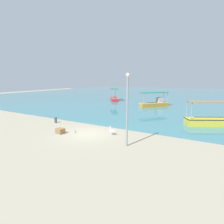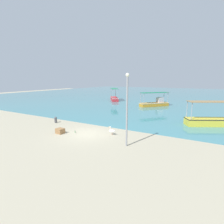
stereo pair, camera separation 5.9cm
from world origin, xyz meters
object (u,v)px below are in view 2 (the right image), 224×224
Objects in this scene: fishing_boat_far_left at (209,120)px; cargo_crate at (60,131)px; pelican at (112,131)px; lamp_post at (127,106)px; fishing_boat_near_right at (155,103)px; glass_bottle at (75,132)px; fishing_boat_near_left at (114,98)px; mooring_bollard at (56,120)px.

fishing_boat_far_left is 16.17m from cargo_crate.
lamp_post is at bearing -37.93° from pelican.
fishing_boat_near_right is 19.33m from pelican.
fishing_boat_near_right is at bearing 84.71° from glass_bottle.
glass_bottle is at bearing 36.47° from cargo_crate.
fishing_boat_near_left is 25.31m from fishing_boat_far_left.
fishing_boat_near_right is 0.96× the size of lamp_post.
fishing_boat_near_right is at bearing 70.43° from mooring_bollard.
mooring_bollard reaches higher than glass_bottle.
pelican is 2.97× the size of glass_bottle.
cargo_crate is at bearing -139.98° from fishing_boat_far_left.
fishing_boat_near_left is at bearing 107.68° from cargo_crate.
lamp_post is (14.96, -25.06, 2.57)m from fishing_boat_near_left.
lamp_post is at bearing -13.46° from mooring_bollard.
lamp_post is 6.55m from glass_bottle.
fishing_boat_far_left is at bearing -36.10° from fishing_boat_near_left.
fishing_boat_near_right reaches higher than mooring_bollard.
lamp_post reaches higher than pelican.
fishing_boat_near_left is 26.43m from pelican.
fishing_boat_far_left is at bearing 40.02° from cargo_crate.
fishing_boat_near_right is 7.17× the size of cargo_crate.
pelican is at bearing 142.07° from lamp_post.
fishing_boat_far_left is 19.68× the size of glass_bottle.
fishing_boat_far_left is 6.63× the size of pelican.
cargo_crate is 2.77× the size of glass_bottle.
pelican is at bearing -85.50° from fishing_boat_near_right.
mooring_bollard is 2.70× the size of glass_bottle.
fishing_boat_far_left is at bearing -49.49° from fishing_boat_near_right.
lamp_post is 11.12m from mooring_bollard.
fishing_boat_near_right reaches higher than pelican.
lamp_post is 20.65× the size of glass_bottle.
fishing_boat_near_right is at bearing 81.93° from cargo_crate.
cargo_crate is at bearing -37.54° from mooring_bollard.
cargo_crate is at bearing -72.32° from fishing_boat_near_left.
pelican reaches higher than cargo_crate.
cargo_crate is (-4.54, -2.08, -0.13)m from pelican.
cargo_crate is 1.41m from glass_bottle.
fishing_boat_near_left is at bearing 143.90° from fishing_boat_far_left.
cargo_crate is at bearing -143.53° from glass_bottle.
fishing_boat_near_left is at bearing 110.59° from glass_bottle.
fishing_boat_near_left is at bearing 160.35° from fishing_boat_near_right.
lamp_post reaches higher than glass_bottle.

